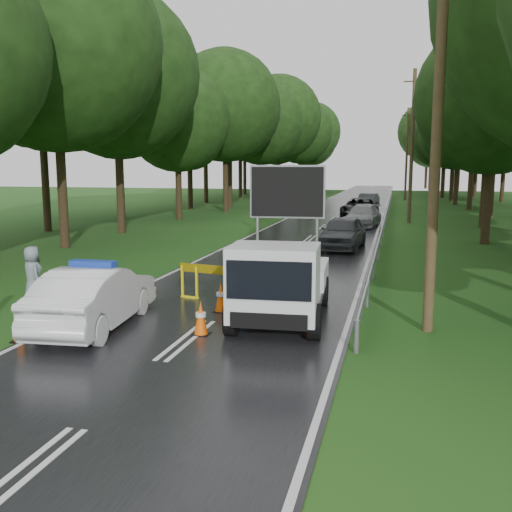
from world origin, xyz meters
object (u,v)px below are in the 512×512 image
(barrier, at_px, (219,275))
(queue_car_fourth, at_px, (368,202))
(police_sedan, at_px, (95,298))
(queue_car_second, at_px, (362,216))
(work_truck, at_px, (281,281))
(civilian, at_px, (240,275))
(officer, at_px, (256,269))
(queue_car_first, at_px, (343,233))
(queue_car_third, at_px, (360,208))

(barrier, xyz_separation_m, queue_car_fourth, (2.28, 35.58, -0.09))
(police_sedan, relative_size, barrier, 1.85)
(barrier, height_order, queue_car_second, queue_car_second)
(work_truck, distance_m, queue_car_fourth, 37.16)
(barrier, distance_m, civilian, 0.95)
(civilian, bearing_deg, officer, 89.83)
(police_sedan, distance_m, work_truck, 4.46)
(officer, relative_size, queue_car_first, 0.38)
(officer, bearing_deg, queue_car_fourth, -106.80)
(barrier, relative_size, queue_car_third, 0.47)
(queue_car_first, bearing_deg, officer, -93.77)
(civilian, bearing_deg, queue_car_fourth, 92.22)
(queue_car_fourth, bearing_deg, barrier, -87.61)
(police_sedan, relative_size, civilian, 2.49)
(officer, xyz_separation_m, queue_car_second, (1.80, 20.59, -0.17))
(barrier, height_order, queue_car_first, queue_car_first)
(work_truck, height_order, officer, work_truck)
(queue_car_third, distance_m, queue_car_fourth, 8.21)
(queue_car_first, distance_m, queue_car_third, 16.02)
(queue_car_fourth, bearing_deg, police_sedan, -90.35)
(queue_car_fourth, bearing_deg, queue_car_third, -85.00)
(barrier, height_order, queue_car_fourth, queue_car_fourth)
(barrier, xyz_separation_m, queue_car_first, (2.38, 11.36, -0.03))
(barrier, bearing_deg, queue_car_third, 97.04)
(queue_car_fourth, bearing_deg, work_truck, -84.24)
(barrier, relative_size, queue_car_second, 0.54)
(police_sedan, xyz_separation_m, civilian, (2.85, 2.62, 0.18))
(work_truck, relative_size, queue_car_fourth, 1.15)
(civilian, height_order, queue_car_third, civilian)
(work_truck, bearing_deg, queue_car_second, 84.54)
(work_truck, distance_m, queue_car_first, 12.95)
(queue_car_first, xyz_separation_m, queue_car_second, (0.31, 10.02, -0.09))
(civilian, relative_size, queue_car_fourth, 0.43)
(officer, relative_size, queue_car_second, 0.37)
(work_truck, bearing_deg, barrier, 138.95)
(queue_car_first, height_order, queue_car_third, queue_car_first)
(police_sedan, height_order, queue_car_fourth, police_sedan)
(queue_car_third, xyz_separation_m, queue_car_fourth, (0.15, 8.21, -0.03))
(work_truck, relative_size, civilian, 2.65)
(barrier, height_order, queue_car_third, queue_car_third)
(police_sedan, relative_size, queue_car_third, 0.87)
(officer, bearing_deg, work_truck, 102.44)
(officer, distance_m, queue_car_fourth, 34.82)
(work_truck, xyz_separation_m, queue_car_fourth, (0.19, 37.16, -0.32))
(work_truck, relative_size, barrier, 1.97)
(queue_car_fourth, bearing_deg, civilian, -86.33)
(work_truck, distance_m, queue_car_second, 22.97)
(police_sedan, distance_m, queue_car_second, 25.00)
(police_sedan, bearing_deg, queue_car_second, -106.75)
(queue_car_second, bearing_deg, queue_car_fourth, 98.35)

